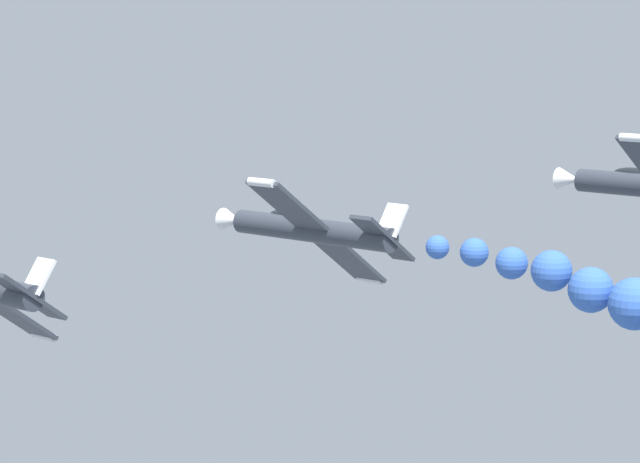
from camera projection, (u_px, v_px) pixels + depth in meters
name	position (u px, v px, depth m)	size (l,w,h in m)	color
airplane_right_inner	(310.00, 229.00, 65.00)	(8.03, 10.35, 5.79)	#333842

